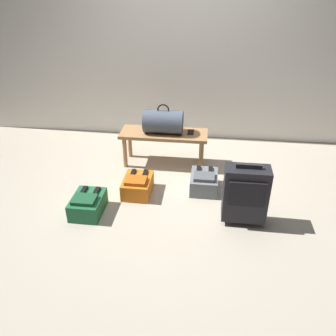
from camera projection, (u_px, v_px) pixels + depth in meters
name	position (u px, v px, depth m)	size (l,w,h in m)	color
ground_plane	(170.00, 199.00, 3.52)	(6.60, 6.60, 0.00)	#B2A893
back_wall	(186.00, 29.00, 4.21)	(6.00, 0.10, 2.80)	silver
bench	(164.00, 137.00, 4.00)	(1.00, 0.36, 0.40)	#A87A4C
duffel_bag_slate	(163.00, 122.00, 3.91)	(0.44, 0.26, 0.34)	#475160
cell_phone	(191.00, 132.00, 3.97)	(0.07, 0.14, 0.01)	black
suitcase_upright_charcoal	(245.00, 193.00, 3.05)	(0.39, 0.22, 0.60)	black
backpack_orange	(138.00, 185.00, 3.57)	(0.28, 0.38, 0.21)	orange
backpack_green	(88.00, 204.00, 3.28)	(0.28, 0.38, 0.21)	#1E6038
backpack_grey	(204.00, 181.00, 3.63)	(0.28, 0.38, 0.21)	slate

